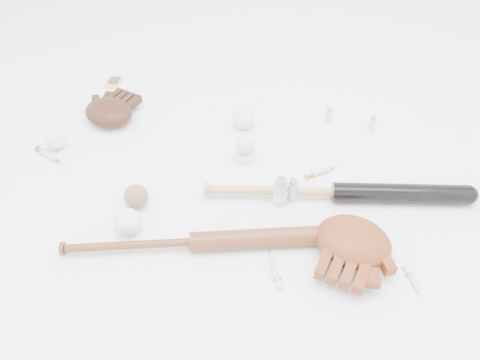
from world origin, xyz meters
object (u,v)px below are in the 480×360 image
(bat_wood, at_px, (193,242))
(glove_dark, at_px, (109,112))
(pedestal, at_px, (245,156))
(bat_dark, at_px, (336,192))

(bat_wood, relative_size, glove_dark, 3.56)
(pedestal, bearing_deg, glove_dark, 173.58)
(bat_dark, bearing_deg, bat_wood, -154.62)
(glove_dark, relative_size, pedestal, 3.38)
(bat_wood, height_order, glove_dark, glove_dark)
(bat_wood, bearing_deg, glove_dark, 117.31)
(bat_dark, xyz_separation_m, pedestal, (-0.33, 0.10, -0.01))
(bat_wood, xyz_separation_m, pedestal, (0.04, 0.42, -0.01))
(glove_dark, bearing_deg, bat_dark, 1.40)
(glove_dark, bearing_deg, bat_wood, -30.69)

